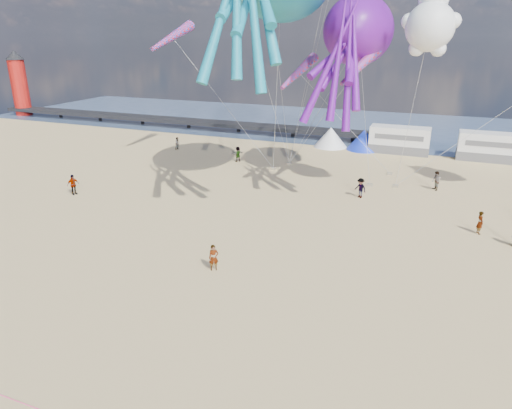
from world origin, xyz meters
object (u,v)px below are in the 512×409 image
object	(u,v)px
beachgoer_3	(73,185)
sandbag_e	(289,163)
tent_white	(331,137)
beachgoer_7	(436,181)
beachgoer_2	(360,188)
sandbag_a	(273,169)
beachgoer_1	(178,143)
motorhome_1	(491,147)
motorhome_0	(399,140)
kite_octopus_purple	(359,30)
sandbag_c	(395,186)
windsock_left	(172,37)
tent_blue	(364,140)
beachgoer_5	(480,223)
windsock_right	(360,67)
sandbag_d	(390,174)
beachgoer_4	(238,154)
standing_person	(214,258)
kite_panda	(430,27)
sandbag_b	(370,185)
lighthouse	(20,88)
windsock_mid	(299,72)

from	to	relation	value
beachgoer_3	sandbag_e	size ratio (longest dim) A/B	3.51
tent_white	beachgoer_7	xyz separation A→B (m)	(12.37, -12.95, -0.35)
beachgoer_2	sandbag_a	distance (m)	10.98
tent_white	beachgoer_1	distance (m)	18.42
motorhome_1	beachgoer_7	bearing A→B (deg)	-111.63
motorhome_0	kite_octopus_purple	xyz separation A→B (m)	(-3.17, -13.81, 11.65)
tent_white	sandbag_c	bearing A→B (deg)	-55.85
sandbag_a	windsock_left	bearing A→B (deg)	176.97
tent_blue	beachgoer_5	bearing A→B (deg)	-62.34
tent_white	beachgoer_3	size ratio (longest dim) A/B	2.28
beachgoer_2	windsock_right	distance (m)	9.72
beachgoer_3	sandbag_d	xyz separation A→B (m)	(24.42, 16.00, -0.77)
beachgoer_4	beachgoer_5	size ratio (longest dim) A/B	1.01
standing_person	kite_panda	size ratio (longest dim) A/B	0.27
beachgoer_3	sandbag_b	bearing A→B (deg)	-42.37
sandbag_d	tent_white	bearing A→B (deg)	130.26
motorhome_1	tent_white	world-z (taller)	motorhome_1
tent_white	beachgoer_3	distance (m)	30.36
lighthouse	beachgoer_1	world-z (taller)	lighthouse
standing_person	windsock_left	bearing A→B (deg)	90.20
beachgoer_1	sandbag_e	world-z (taller)	beachgoer_1
sandbag_a	kite_panda	size ratio (longest dim) A/B	0.09
beachgoer_4	sandbag_d	size ratio (longest dim) A/B	3.27
sandbag_c	windsock_mid	world-z (taller)	windsock_mid
beachgoer_1	sandbag_e	distance (m)	14.48
beachgoer_7	sandbag_b	world-z (taller)	beachgoer_7
standing_person	windsock_right	distance (m)	19.42
windsock_right	kite_panda	bearing A→B (deg)	12.27
beachgoer_1	sandbag_a	bearing A→B (deg)	-92.82
motorhome_0	windsock_right	size ratio (longest dim) A/B	1.33
sandbag_c	windsock_left	world-z (taller)	windsock_left
lighthouse	beachgoer_5	size ratio (longest dim) A/B	5.54
sandbag_a	sandbag_d	bearing A→B (deg)	12.50
windsock_left	beachgoer_1	bearing A→B (deg)	130.97
windsock_left	tent_blue	bearing A→B (deg)	40.08
tent_white	windsock_left	size ratio (longest dim) A/B	0.61
sandbag_c	windsock_left	xyz separation A→B (m)	(-23.40, 1.86, 12.51)
tent_white	beachgoer_1	bearing A→B (deg)	-153.74
lighthouse	standing_person	xyz separation A→B (m)	(54.87, -37.15, -3.72)
lighthouse	sandbag_c	size ratio (longest dim) A/B	18.00
tent_blue	sandbag_c	world-z (taller)	tent_blue
beachgoer_4	windsock_left	distance (m)	13.60
motorhome_1	tent_blue	bearing A→B (deg)	180.00
beachgoer_7	kite_octopus_purple	xyz separation A→B (m)	(-7.53, -0.87, 12.31)
motorhome_1	beachgoer_2	bearing A→B (deg)	-122.19
tent_blue	sandbag_b	bearing A→B (deg)	-78.37
kite_octopus_purple	windsock_right	distance (m)	4.27
sandbag_a	windsock_left	xyz separation A→B (m)	(-11.31, 0.60, 12.51)
lighthouse	standing_person	distance (m)	66.37
lighthouse	motorhome_1	world-z (taller)	lighthouse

